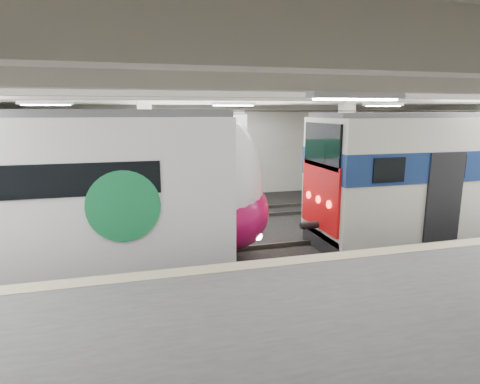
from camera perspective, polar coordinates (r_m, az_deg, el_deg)
name	(u,v)px	position (r m, az deg, el deg)	size (l,w,h in m)	color
station_hall	(268,166)	(10.81, 3.95, 3.68)	(36.00, 24.00, 5.75)	black
modern_emu	(32,199)	(12.40, -27.50, -0.89)	(14.87, 3.07, 4.75)	white
far_train	(60,168)	(17.73, -24.22, 3.15)	(15.08, 3.70, 4.73)	white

